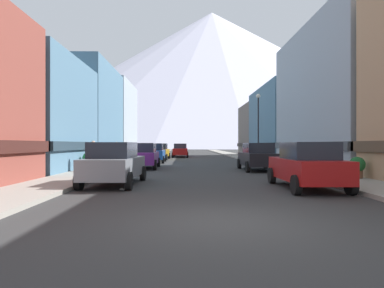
{
  "coord_description": "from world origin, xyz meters",
  "views": [
    {
      "loc": [
        -0.79,
        -7.25,
        1.7
      ],
      "look_at": [
        -0.1,
        34.21,
        1.72
      ],
      "focal_mm": 30.9,
      "sensor_mm": 36.0,
      "label": 1
    }
  ],
  "objects_px": {
    "potted_plant_0": "(357,166)",
    "streetlamp_right": "(258,117)",
    "pedestrian_0": "(116,154)",
    "potted_plant_1": "(88,159)",
    "pedestrian_1": "(93,157)",
    "car_left_0": "(114,163)",
    "trash_bin_right": "(327,165)",
    "car_right_1": "(257,157)",
    "car_driving_1": "(181,150)",
    "pedestrian_2": "(100,157)",
    "car_left_1": "(144,156)",
    "car_driving_0": "(180,150)",
    "car_right_0": "(307,165)",
    "car_left_3": "(160,151)",
    "car_left_2": "(154,153)"
  },
  "relations": [
    {
      "from": "potted_plant_0",
      "to": "streetlamp_right",
      "type": "bearing_deg",
      "value": 97.12
    },
    {
      "from": "pedestrian_0",
      "to": "streetlamp_right",
      "type": "height_order",
      "value": "streetlamp_right"
    },
    {
      "from": "potted_plant_1",
      "to": "pedestrian_1",
      "type": "distance_m",
      "value": 1.78
    },
    {
      "from": "car_left_0",
      "to": "pedestrian_1",
      "type": "bearing_deg",
      "value": 113.77
    },
    {
      "from": "trash_bin_right",
      "to": "pedestrian_1",
      "type": "bearing_deg",
      "value": 167.79
    },
    {
      "from": "car_right_1",
      "to": "car_driving_1",
      "type": "bearing_deg",
      "value": 101.58
    },
    {
      "from": "pedestrian_1",
      "to": "pedestrian_2",
      "type": "distance_m",
      "value": 1.44
    },
    {
      "from": "car_left_1",
      "to": "car_driving_0",
      "type": "xyz_separation_m",
      "value": [
        2.2,
        19.67,
        0.0
      ]
    },
    {
      "from": "car_right_0",
      "to": "car_left_1",
      "type": "bearing_deg",
      "value": 125.61
    },
    {
      "from": "car_left_1",
      "to": "potted_plant_1",
      "type": "relative_size",
      "value": 4.2
    },
    {
      "from": "car_left_3",
      "to": "car_right_0",
      "type": "distance_m",
      "value": 25.46
    },
    {
      "from": "trash_bin_right",
      "to": "pedestrian_2",
      "type": "relative_size",
      "value": 0.6
    },
    {
      "from": "car_left_1",
      "to": "car_left_3",
      "type": "bearing_deg",
      "value": 90.01
    },
    {
      "from": "car_left_0",
      "to": "pedestrian_0",
      "type": "xyz_separation_m",
      "value": [
        -2.45,
        11.97,
        0.06
      ]
    },
    {
      "from": "car_left_2",
      "to": "car_right_1",
      "type": "height_order",
      "value": "same"
    },
    {
      "from": "car_left_0",
      "to": "car_left_1",
      "type": "relative_size",
      "value": 1.01
    },
    {
      "from": "pedestrian_2",
      "to": "pedestrian_0",
      "type": "bearing_deg",
      "value": 90.0
    },
    {
      "from": "trash_bin_right",
      "to": "pedestrian_0",
      "type": "relative_size",
      "value": 0.56
    },
    {
      "from": "car_right_0",
      "to": "car_right_1",
      "type": "distance_m",
      "value": 8.77
    },
    {
      "from": "car_left_1",
      "to": "streetlamp_right",
      "type": "relative_size",
      "value": 0.75
    },
    {
      "from": "potted_plant_0",
      "to": "potted_plant_1",
      "type": "xyz_separation_m",
      "value": [
        -14.0,
        6.06,
        0.04
      ]
    },
    {
      "from": "car_left_2",
      "to": "trash_bin_right",
      "type": "height_order",
      "value": "car_left_2"
    },
    {
      "from": "potted_plant_1",
      "to": "pedestrian_2",
      "type": "height_order",
      "value": "pedestrian_2"
    },
    {
      "from": "car_left_1",
      "to": "car_right_1",
      "type": "distance_m",
      "value": 7.82
    },
    {
      "from": "car_left_3",
      "to": "car_driving_0",
      "type": "height_order",
      "value": "same"
    },
    {
      "from": "car_left_3",
      "to": "car_right_1",
      "type": "distance_m",
      "value": 17.29
    },
    {
      "from": "car_driving_0",
      "to": "trash_bin_right",
      "type": "xyz_separation_m",
      "value": [
        7.95,
        -26.13,
        -0.26
      ]
    },
    {
      "from": "car_driving_1",
      "to": "potted_plant_0",
      "type": "bearing_deg",
      "value": -75.27
    },
    {
      "from": "car_right_1",
      "to": "car_left_1",
      "type": "bearing_deg",
      "value": 166.39
    },
    {
      "from": "potted_plant_0",
      "to": "trash_bin_right",
      "type": "bearing_deg",
      "value": 110.61
    },
    {
      "from": "car_driving_0",
      "to": "pedestrian_1",
      "type": "height_order",
      "value": "pedestrian_1"
    },
    {
      "from": "car_left_2",
      "to": "car_left_3",
      "type": "distance_m",
      "value": 6.14
    },
    {
      "from": "car_left_1",
      "to": "car_left_2",
      "type": "relative_size",
      "value": 1.0
    },
    {
      "from": "car_left_2",
      "to": "potted_plant_0",
      "type": "distance_m",
      "value": 19.09
    },
    {
      "from": "car_left_2",
      "to": "car_driving_0",
      "type": "relative_size",
      "value": 1.0
    },
    {
      "from": "car_left_3",
      "to": "pedestrian_0",
      "type": "xyz_separation_m",
      "value": [
        -2.45,
        -11.01,
        0.06
      ]
    },
    {
      "from": "car_left_2",
      "to": "streetlamp_right",
      "type": "height_order",
      "value": "streetlamp_right"
    },
    {
      "from": "car_right_0",
      "to": "car_driving_1",
      "type": "distance_m",
      "value": 35.54
    },
    {
      "from": "pedestrian_1",
      "to": "car_left_3",
      "type": "bearing_deg",
      "value": 82.0
    },
    {
      "from": "car_left_1",
      "to": "streetlamp_right",
      "type": "height_order",
      "value": "streetlamp_right"
    },
    {
      "from": "potted_plant_0",
      "to": "streetlamp_right",
      "type": "xyz_separation_m",
      "value": [
        -1.65,
        13.21,
        3.29
      ]
    },
    {
      "from": "car_driving_1",
      "to": "car_left_1",
      "type": "bearing_deg",
      "value": -95.13
    },
    {
      "from": "potted_plant_1",
      "to": "trash_bin_right",
      "type": "bearing_deg",
      "value": -17.97
    },
    {
      "from": "pedestrian_1",
      "to": "streetlamp_right",
      "type": "xyz_separation_m",
      "value": [
        11.6,
        8.76,
        3.02
      ]
    },
    {
      "from": "car_right_1",
      "to": "trash_bin_right",
      "type": "relative_size",
      "value": 4.5
    },
    {
      "from": "car_right_0",
      "to": "car_right_1",
      "type": "relative_size",
      "value": 1.0
    },
    {
      "from": "pedestrian_1",
      "to": "pedestrian_2",
      "type": "relative_size",
      "value": 1.07
    },
    {
      "from": "car_right_1",
      "to": "car_left_3",
      "type": "bearing_deg",
      "value": 116.08
    },
    {
      "from": "car_left_0",
      "to": "car_right_0",
      "type": "relative_size",
      "value": 1.01
    },
    {
      "from": "car_left_3",
      "to": "potted_plant_1",
      "type": "xyz_separation_m",
      "value": [
        -3.2,
        -15.82,
        -0.16
      ]
    }
  ]
}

